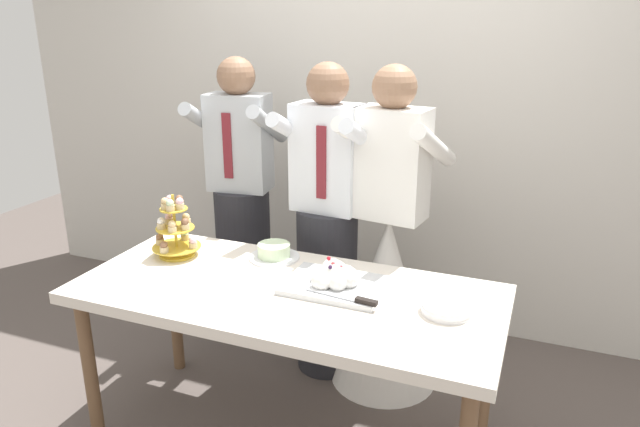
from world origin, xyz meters
name	(u,v)px	position (x,y,z in m)	size (l,w,h in m)	color
rear_wall	(383,89)	(0.00, 1.40, 1.45)	(5.20, 0.10, 2.90)	beige
dessert_table	(286,305)	(0.00, 0.00, 0.70)	(1.80, 0.80, 0.78)	silver
cupcake_stand	(175,230)	(-0.64, 0.13, 0.91)	(0.23, 0.23, 0.31)	gold
main_cake_tray	(335,279)	(0.19, 0.08, 0.82)	(0.44, 0.31, 0.13)	silver
plate_stack	(447,308)	(0.67, 0.04, 0.80)	(0.20, 0.20, 0.04)	white
round_cake	(274,252)	(-0.19, 0.28, 0.81)	(0.24, 0.24, 0.07)	white
person_groom	(327,241)	(-0.06, 0.65, 0.75)	(0.49, 0.52, 1.66)	#232328
person_bride	(387,279)	(0.27, 0.65, 0.58)	(0.56, 0.56, 1.66)	white
person_guest	(242,217)	(-0.66, 0.81, 0.75)	(0.51, 0.54, 1.66)	#232328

